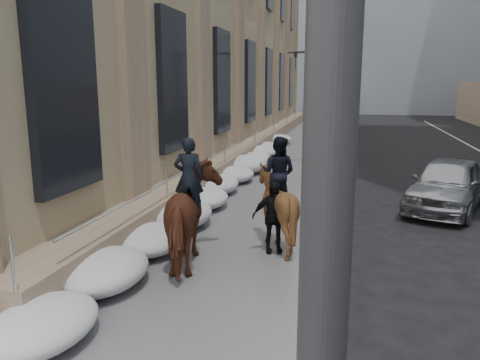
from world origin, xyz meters
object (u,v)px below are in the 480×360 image
(pedestrian, at_px, (273,217))
(car_silver, at_px, (448,184))
(mounted_horse_left, at_px, (195,214))
(mounted_horse_right, at_px, (276,202))

(pedestrian, bearing_deg, car_silver, 30.98)
(mounted_horse_left, height_order, car_silver, mounted_horse_left)
(mounted_horse_right, height_order, car_silver, mounted_horse_right)
(mounted_horse_left, distance_m, pedestrian, 1.91)
(mounted_horse_left, bearing_deg, pedestrian, -157.27)
(car_silver, bearing_deg, mounted_horse_left, -112.60)
(pedestrian, distance_m, car_silver, 7.18)
(mounted_horse_left, height_order, pedestrian, mounted_horse_left)
(mounted_horse_right, xyz_separation_m, car_silver, (4.72, 4.98, -0.38))
(mounted_horse_left, xyz_separation_m, mounted_horse_right, (1.50, 1.57, -0.05))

